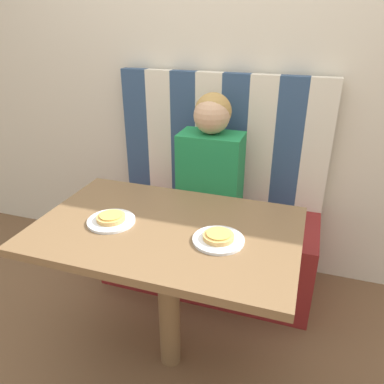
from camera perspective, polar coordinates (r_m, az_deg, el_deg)
ground_plane at (r=2.07m, az=-3.22°, el=-24.05°), size 12.00×12.00×0.00m
wall_back at (r=2.31m, az=5.42°, el=18.54°), size 7.00×0.05×2.60m
booth_seat at (r=2.39m, az=2.58°, el=-8.35°), size 1.28×0.53×0.49m
booth_backrest at (r=2.32m, az=4.50°, el=8.06°), size 1.28×0.06×0.78m
dining_table at (r=1.62m, az=-3.80°, el=-8.28°), size 1.09×0.71×0.78m
person at (r=2.12m, az=2.92°, el=5.29°), size 0.35×0.23×0.71m
plate_left at (r=1.62m, az=-12.19°, el=-4.34°), size 0.20×0.20×0.01m
plate_right at (r=1.46m, az=4.04°, el=-7.29°), size 0.20×0.20×0.01m
pizza_left at (r=1.62m, az=-12.25°, el=-3.81°), size 0.12×0.12×0.02m
pizza_right at (r=1.46m, az=4.06°, el=-6.72°), size 0.12×0.12×0.02m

